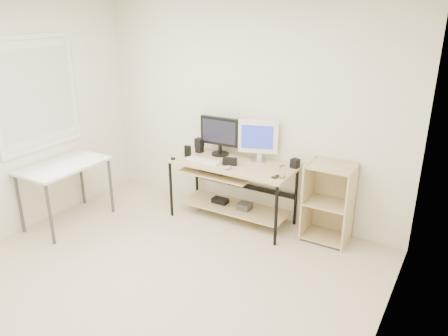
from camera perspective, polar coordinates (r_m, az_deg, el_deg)
room at (r=3.81m, az=-12.78°, el=1.93°), size 4.01×4.01×2.62m
desk at (r=5.24m, az=0.86°, el=-1.42°), size 1.50×0.65×0.75m
side_table at (r=5.47m, az=-20.17°, el=-0.32°), size 0.60×1.00×0.75m
shelf_unit at (r=4.99m, az=13.61°, el=-4.29°), size 0.50×0.40×0.90m
black_monitor at (r=5.35m, az=-0.53°, el=4.52°), size 0.52×0.22×0.48m
white_imac at (r=5.13m, az=4.48°, el=3.94°), size 0.46×0.20×0.50m
keyboard at (r=5.21m, az=-2.70°, el=1.00°), size 0.46×0.16×0.02m
mouse at (r=4.95m, az=0.47°, el=0.08°), size 0.08×0.12×0.04m
center_speaker at (r=5.07m, az=0.76°, el=0.86°), size 0.18×0.13×0.08m
speaker_left at (r=5.50m, az=-3.23°, el=3.02°), size 0.09×0.09×0.18m
speaker_right at (r=5.05m, az=9.25°, el=0.60°), size 0.10×0.10×0.10m
audio_controller at (r=5.35m, az=-4.76°, el=2.20°), size 0.08×0.05×0.14m
volume_puck at (r=5.30m, az=-6.68°, el=1.24°), size 0.07×0.07×0.02m
smartphone at (r=4.76m, az=6.84°, el=-1.14°), size 0.09×0.13×0.01m
coaster at (r=4.75m, az=7.57°, el=-1.26°), size 0.11×0.11×0.01m
drinking_glass at (r=4.72m, az=7.61°, el=-0.47°), size 0.08×0.08×0.13m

